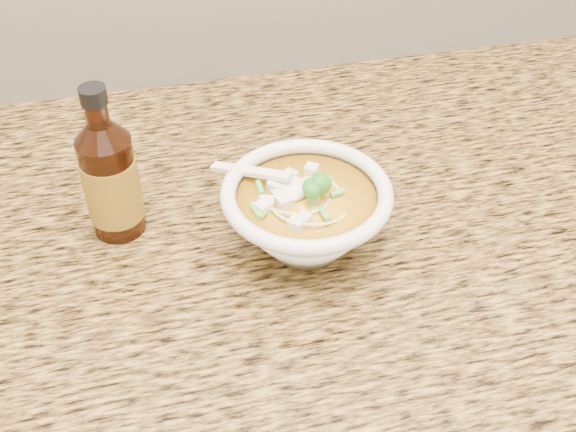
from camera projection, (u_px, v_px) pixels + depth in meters
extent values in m
cube|color=black|center=(301.00, 427.00, 1.16)|extent=(4.00, 0.65, 0.86)
cube|color=olive|center=(305.00, 219.00, 0.86)|extent=(4.00, 0.68, 0.04)
cylinder|color=white|center=(306.00, 242.00, 0.80)|extent=(0.07, 0.07, 0.01)
torus|color=white|center=(307.00, 193.00, 0.75)|extent=(0.18, 0.18, 0.02)
torus|color=beige|center=(295.00, 204.00, 0.75)|extent=(0.05, 0.05, 0.00)
torus|color=beige|center=(299.00, 206.00, 0.75)|extent=(0.05, 0.05, 0.00)
torus|color=beige|center=(295.00, 209.00, 0.74)|extent=(0.07, 0.07, 0.00)
torus|color=beige|center=(315.00, 209.00, 0.75)|extent=(0.10, 0.10, 0.00)
torus|color=beige|center=(298.00, 206.00, 0.75)|extent=(0.06, 0.06, 0.00)
torus|color=beige|center=(305.00, 209.00, 0.75)|extent=(0.07, 0.07, 0.00)
torus|color=beige|center=(297.00, 211.00, 0.75)|extent=(0.07, 0.07, 0.00)
torus|color=beige|center=(324.00, 210.00, 0.75)|extent=(0.14, 0.14, 0.00)
torus|color=beige|center=(316.00, 211.00, 0.75)|extent=(0.12, 0.12, 0.00)
torus|color=beige|center=(307.00, 199.00, 0.77)|extent=(0.06, 0.06, 0.00)
cube|color=silver|center=(350.00, 202.00, 0.74)|extent=(0.02, 0.02, 0.02)
cube|color=silver|center=(294.00, 177.00, 0.77)|extent=(0.02, 0.02, 0.02)
cube|color=silver|center=(337.00, 213.00, 0.73)|extent=(0.01, 0.01, 0.01)
cube|color=silver|center=(333.00, 195.00, 0.75)|extent=(0.02, 0.02, 0.01)
cube|color=silver|center=(282.00, 171.00, 0.78)|extent=(0.02, 0.02, 0.01)
cube|color=silver|center=(315.00, 186.00, 0.76)|extent=(0.02, 0.02, 0.02)
cube|color=silver|center=(293.00, 182.00, 0.76)|extent=(0.02, 0.02, 0.02)
cube|color=silver|center=(309.00, 228.00, 0.71)|extent=(0.02, 0.02, 0.01)
cube|color=silver|center=(302.00, 215.00, 0.73)|extent=(0.02, 0.02, 0.01)
cube|color=silver|center=(319.00, 208.00, 0.73)|extent=(0.02, 0.02, 0.01)
ellipsoid|color=#196014|center=(314.00, 190.00, 0.73)|extent=(0.03, 0.03, 0.03)
cylinder|color=#5AB545|center=(291.00, 217.00, 0.72)|extent=(0.01, 0.02, 0.01)
cylinder|color=#5AB545|center=(271.00, 193.00, 0.75)|extent=(0.01, 0.02, 0.01)
cylinder|color=#5AB545|center=(326.00, 177.00, 0.77)|extent=(0.02, 0.02, 0.01)
cylinder|color=#5AB545|center=(337.00, 191.00, 0.75)|extent=(0.01, 0.02, 0.01)
cylinder|color=#5AB545|center=(354.00, 178.00, 0.77)|extent=(0.02, 0.01, 0.01)
cylinder|color=#5AB545|center=(320.00, 162.00, 0.79)|extent=(0.02, 0.01, 0.01)
cylinder|color=#5AB545|center=(288.00, 177.00, 0.77)|extent=(0.02, 0.01, 0.01)
cylinder|color=#5AB545|center=(346.00, 216.00, 0.72)|extent=(0.02, 0.01, 0.01)
ellipsoid|color=white|center=(289.00, 188.00, 0.76)|extent=(0.04, 0.04, 0.01)
cube|color=white|center=(251.00, 171.00, 0.77)|extent=(0.08, 0.07, 0.03)
cylinder|color=#321306|center=(112.00, 186.00, 0.78)|extent=(0.07, 0.07, 0.12)
cylinder|color=#321306|center=(97.00, 114.00, 0.72)|extent=(0.03, 0.03, 0.03)
cylinder|color=black|center=(93.00, 95.00, 0.70)|extent=(0.03, 0.03, 0.02)
cylinder|color=red|center=(112.00, 188.00, 0.78)|extent=(0.08, 0.08, 0.08)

